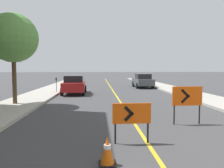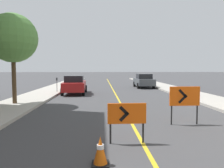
# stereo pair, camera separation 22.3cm
# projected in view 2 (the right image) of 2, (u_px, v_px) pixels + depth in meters

# --- Properties ---
(lane_stripe) EXTENTS (0.12, 53.69, 0.01)m
(lane_stripe) POSITION_uv_depth(u_px,v_px,m) (115.00, 93.00, 19.90)
(lane_stripe) COLOR gold
(lane_stripe) RESTS_ON ground_plane
(sidewalk_left) EXTENTS (2.76, 53.69, 0.15)m
(sidewalk_left) POSITION_uv_depth(u_px,v_px,m) (46.00, 92.00, 19.59)
(sidewalk_left) COLOR #ADA89E
(sidewalk_left) RESTS_ON ground_plane
(sidewalk_right) EXTENTS (2.76, 53.69, 0.15)m
(sidewalk_right) POSITION_uv_depth(u_px,v_px,m) (181.00, 91.00, 20.19)
(sidewalk_right) COLOR #ADA89E
(sidewalk_right) RESTS_ON ground_plane
(traffic_cone_farthest) EXTENTS (0.40, 0.40, 0.65)m
(traffic_cone_farthest) POSITION_uv_depth(u_px,v_px,m) (100.00, 151.00, 4.94)
(traffic_cone_farthest) COLOR black
(traffic_cone_farthest) RESTS_ON ground_plane
(arrow_barricade_primary) EXTENTS (1.12, 0.10, 1.18)m
(arrow_barricade_primary) POSITION_uv_depth(u_px,v_px,m) (127.00, 115.00, 6.30)
(arrow_barricade_primary) COLOR #EF560C
(arrow_barricade_primary) RESTS_ON ground_plane
(arrow_barricade_secondary) EXTENTS (1.19, 0.10, 1.49)m
(arrow_barricade_secondary) POSITION_uv_depth(u_px,v_px,m) (185.00, 98.00, 8.45)
(arrow_barricade_secondary) COLOR #EF560C
(arrow_barricade_secondary) RESTS_ON ground_plane
(parked_car_curb_near) EXTENTS (1.97, 4.37, 1.59)m
(parked_car_curb_near) POSITION_uv_depth(u_px,v_px,m) (75.00, 85.00, 18.89)
(parked_car_curb_near) COLOR maroon
(parked_car_curb_near) RESTS_ON ground_plane
(parked_car_curb_mid) EXTENTS (1.94, 4.32, 1.59)m
(parked_car_curb_mid) POSITION_uv_depth(u_px,v_px,m) (144.00, 81.00, 25.05)
(parked_car_curb_mid) COLOR #474C51
(parked_car_curb_mid) RESTS_ON ground_plane
(parking_meter_far_curb) EXTENTS (0.12, 0.11, 1.27)m
(parking_meter_far_curb) POSITION_uv_depth(u_px,v_px,m) (57.00, 82.00, 19.23)
(parking_meter_far_curb) COLOR #4C4C51
(parking_meter_far_curb) RESTS_ON sidewalk_left
(street_tree_left_near) EXTENTS (2.82, 2.82, 5.20)m
(street_tree_left_near) POSITION_uv_depth(u_px,v_px,m) (13.00, 38.00, 12.56)
(street_tree_left_near) COLOR #4C3823
(street_tree_left_near) RESTS_ON sidewalk_left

